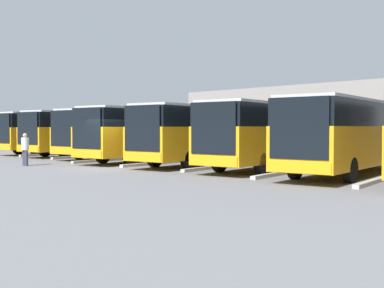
% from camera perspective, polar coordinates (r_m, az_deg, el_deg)
% --- Properties ---
extents(ground_plane, '(600.00, 600.00, 0.00)m').
position_cam_1_polar(ground_plane, '(25.25, -9.95, -2.78)').
color(ground_plane, slate).
extents(curb_divider_0, '(1.21, 6.70, 0.15)m').
position_cam_1_polar(curb_divider_0, '(20.18, 21.72, -3.83)').
color(curb_divider_0, '#B2B2AD').
rests_on(curb_divider_0, ground_plane).
extents(bus_1, '(4.12, 11.73, 3.25)m').
position_cam_1_polar(bus_1, '(22.46, 18.44, 1.22)').
color(bus_1, orange).
rests_on(bus_1, ground_plane).
extents(curb_divider_1, '(1.21, 6.70, 0.15)m').
position_cam_1_polar(curb_divider_1, '(22.12, 11.49, -3.25)').
color(curb_divider_1, '#B2B2AD').
rests_on(curb_divider_1, ground_plane).
extents(bus_2, '(4.12, 11.73, 3.25)m').
position_cam_1_polar(bus_2, '(24.83, 9.89, 1.34)').
color(bus_2, orange).
rests_on(bus_2, ground_plane).
extents(curb_divider_2, '(1.21, 6.70, 0.15)m').
position_cam_1_polar(curb_divider_2, '(24.87, 3.60, -2.66)').
color(curb_divider_2, '#B2B2AD').
rests_on(curb_divider_2, ground_plane).
extents(bus_3, '(4.12, 11.73, 3.25)m').
position_cam_1_polar(bus_3, '(27.24, 2.18, 1.41)').
color(bus_3, orange).
rests_on(bus_3, ground_plane).
extents(curb_divider_3, '(1.21, 6.70, 0.15)m').
position_cam_1_polar(curb_divider_3, '(27.63, -3.46, -2.20)').
color(curb_divider_3, '#B2B2AD').
rests_on(curb_divider_3, ground_plane).
extents(bus_4, '(4.12, 11.73, 3.25)m').
position_cam_1_polar(bus_4, '(30.06, -4.18, 1.45)').
color(bus_4, orange).
rests_on(bus_4, ground_plane).
extents(curb_divider_4, '(1.21, 6.70, 0.15)m').
position_cam_1_polar(curb_divider_4, '(30.72, -9.17, -1.82)').
color(curb_divider_4, '#B2B2AD').
rests_on(curb_divider_4, ground_plane).
extents(bus_5, '(4.12, 11.73, 3.25)m').
position_cam_1_polar(bus_5, '(34.01, -7.53, 1.48)').
color(bus_5, orange).
rests_on(bus_5, ground_plane).
extents(curb_divider_5, '(1.21, 6.70, 0.15)m').
position_cam_1_polar(curb_divider_5, '(34.80, -11.88, -1.40)').
color(curb_divider_5, '#B2B2AD').
rests_on(curb_divider_5, ground_plane).
extents(bus_6, '(4.12, 11.73, 3.25)m').
position_cam_1_polar(bus_6, '(37.36, -11.69, 1.49)').
color(bus_6, orange).
rests_on(bus_6, ground_plane).
extents(curb_divider_6, '(1.21, 6.70, 0.15)m').
position_cam_1_polar(curb_divider_6, '(38.33, -15.55, -1.14)').
color(curb_divider_6, '#B2B2AD').
rests_on(curb_divider_6, ground_plane).
extents(bus_7, '(4.12, 11.73, 3.25)m').
position_cam_1_polar(bus_7, '(40.99, -14.91, 1.50)').
color(bus_7, orange).
rests_on(bus_7, ground_plane).
extents(pedestrian, '(0.42, 0.41, 1.77)m').
position_cam_1_polar(pedestrian, '(27.61, -19.16, -0.48)').
color(pedestrian, '#38384C').
rests_on(pedestrian, ground_plane).
extents(station_building, '(26.71, 16.86, 5.58)m').
position_cam_1_polar(station_building, '(45.60, 17.98, 2.75)').
color(station_building, gray).
rests_on(station_building, ground_plane).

